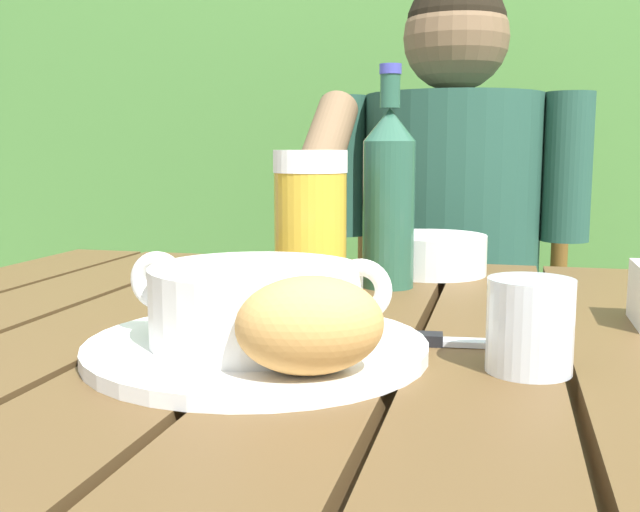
% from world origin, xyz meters
% --- Properties ---
extents(dining_table, '(1.13, 0.85, 0.77)m').
position_xyz_m(dining_table, '(-0.00, 0.00, 0.66)').
color(dining_table, brown).
rests_on(dining_table, ground_plane).
extents(hedge_backdrop, '(3.67, 0.83, 2.80)m').
position_xyz_m(hedge_backdrop, '(-0.04, 1.72, 1.12)').
color(hedge_backdrop, '#497D37').
rests_on(hedge_backdrop, ground_plane).
extents(chair_near_diner, '(0.47, 0.41, 0.97)m').
position_xyz_m(chair_near_diner, '(0.04, 0.86, 0.48)').
color(chair_near_diner, brown).
rests_on(chair_near_diner, ground_plane).
extents(person_eating, '(0.48, 0.47, 1.25)m').
position_xyz_m(person_eating, '(0.04, 0.67, 0.73)').
color(person_eating, '#234A3A').
rests_on(person_eating, ground_plane).
extents(serving_plate, '(0.28, 0.28, 0.01)m').
position_xyz_m(serving_plate, '(-0.06, -0.12, 0.78)').
color(serving_plate, white).
rests_on(serving_plate, dining_table).
extents(soup_bowl, '(0.23, 0.18, 0.07)m').
position_xyz_m(soup_bowl, '(-0.06, -0.12, 0.82)').
color(soup_bowl, white).
rests_on(soup_bowl, serving_plate).
extents(bread_roll, '(0.13, 0.12, 0.07)m').
position_xyz_m(bread_roll, '(0.01, -0.20, 0.82)').
color(bread_roll, tan).
rests_on(bread_roll, serving_plate).
extents(beer_glass, '(0.09, 0.09, 0.17)m').
position_xyz_m(beer_glass, '(-0.08, 0.14, 0.86)').
color(beer_glass, gold).
rests_on(beer_glass, dining_table).
extents(beer_bottle, '(0.06, 0.06, 0.27)m').
position_xyz_m(beer_bottle, '(-0.00, 0.21, 0.89)').
color(beer_bottle, '#28553F').
rests_on(beer_bottle, dining_table).
extents(water_glass_small, '(0.07, 0.07, 0.07)m').
position_xyz_m(water_glass_small, '(0.16, -0.12, 0.81)').
color(water_glass_small, silver).
rests_on(water_glass_small, dining_table).
extents(table_knife, '(0.17, 0.03, 0.01)m').
position_xyz_m(table_knife, '(0.09, -0.05, 0.78)').
color(table_knife, silver).
rests_on(table_knife, dining_table).
extents(diner_bowl, '(0.15, 0.15, 0.05)m').
position_xyz_m(diner_bowl, '(0.04, 0.32, 0.80)').
color(diner_bowl, white).
rests_on(diner_bowl, dining_table).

